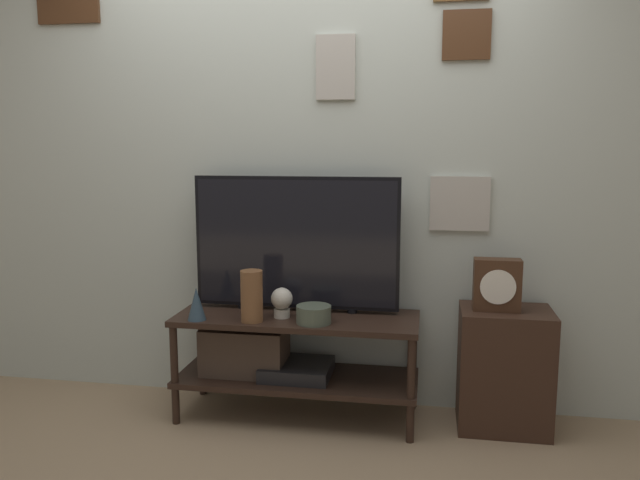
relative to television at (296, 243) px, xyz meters
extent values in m
plane|color=#997F60|center=(0.02, -0.37, -0.92)|extent=(12.00, 12.00, 0.00)
cube|color=beige|center=(0.02, 0.18, 0.43)|extent=(6.40, 0.06, 2.70)
cube|color=#B7B2A8|center=(0.19, 0.14, 0.91)|extent=(0.21, 0.02, 0.33)
cube|color=slate|center=(0.19, 0.13, 0.91)|extent=(0.17, 0.01, 0.30)
cube|color=#4C2D19|center=(0.85, 0.14, 1.06)|extent=(0.24, 0.02, 0.24)
cube|color=white|center=(0.85, 0.13, 1.06)|extent=(0.20, 0.01, 0.21)
cube|color=#B7B2A8|center=(0.85, 0.14, 0.21)|extent=(0.31, 0.02, 0.28)
cube|color=#2D2D33|center=(0.85, 0.13, 0.21)|extent=(0.27, 0.01, 0.25)
cube|color=black|center=(0.02, -0.10, -0.38)|extent=(1.27, 0.45, 0.03)
cube|color=black|center=(0.02, -0.10, -0.71)|extent=(1.27, 0.45, 0.03)
cylinder|color=black|center=(-0.58, -0.30, -0.65)|extent=(0.04, 0.04, 0.55)
cylinder|color=black|center=(0.63, -0.30, -0.65)|extent=(0.04, 0.04, 0.55)
cylinder|color=black|center=(-0.58, 0.10, -0.65)|extent=(0.04, 0.04, 0.55)
cylinder|color=black|center=(0.63, 0.10, -0.65)|extent=(0.04, 0.04, 0.55)
cube|color=black|center=(0.02, -0.10, -0.66)|extent=(0.36, 0.32, 0.07)
cube|color=#47382D|center=(-0.26, -0.10, -0.57)|extent=(0.44, 0.25, 0.25)
cylinder|color=black|center=(-0.30, 0.00, -0.36)|extent=(0.05, 0.05, 0.02)
cylinder|color=black|center=(0.30, 0.00, -0.36)|extent=(0.05, 0.05, 0.02)
cube|color=black|center=(0.00, 0.00, 0.00)|extent=(1.10, 0.04, 0.70)
cube|color=black|center=(0.00, -0.01, 0.00)|extent=(1.06, 0.01, 0.66)
cone|color=#2D4251|center=(-0.46, -0.26, -0.28)|extent=(0.09, 0.09, 0.17)
cylinder|color=brown|center=(-0.18, -0.24, -0.24)|extent=(0.11, 0.11, 0.26)
cylinder|color=#4C5647|center=(0.13, -0.22, -0.32)|extent=(0.18, 0.18, 0.09)
cylinder|color=beige|center=(-0.05, -0.14, -0.35)|extent=(0.08, 0.08, 0.04)
sphere|color=beige|center=(-0.05, -0.14, -0.27)|extent=(0.11, 0.11, 0.11)
cube|color=#382319|center=(1.09, -0.04, -0.61)|extent=(0.45, 0.34, 0.62)
cube|color=#422819|center=(1.03, -0.06, -0.17)|extent=(0.23, 0.10, 0.26)
cylinder|color=white|center=(1.03, -0.12, -0.17)|extent=(0.17, 0.01, 0.17)
camera|label=1|loc=(0.68, -3.19, 0.52)|focal=35.00mm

